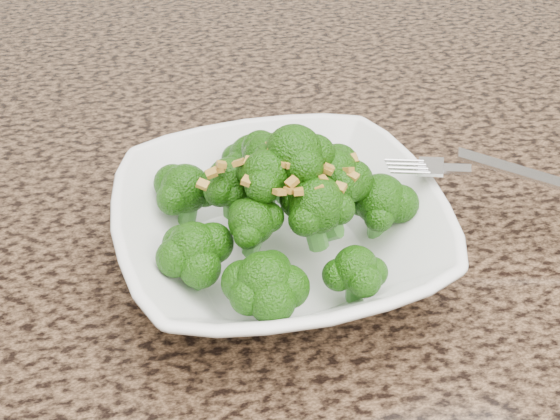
{
  "coord_description": "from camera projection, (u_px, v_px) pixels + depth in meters",
  "views": [
    {
      "loc": [
        -0.16,
        -0.19,
        1.26
      ],
      "look_at": [
        -0.1,
        0.2,
        0.95
      ],
      "focal_mm": 45.0,
      "sensor_mm": 36.0,
      "label": 1
    }
  ],
  "objects": [
    {
      "name": "granite_counter",
      "position": [
        369.0,
        192.0,
        0.63
      ],
      "size": [
        1.64,
        1.04,
        0.03
      ],
      "primitive_type": "cube",
      "color": "brown",
      "rests_on": "cabinet"
    },
    {
      "name": "fork",
      "position": [
        461.0,
        169.0,
        0.52
      ],
      "size": [
        0.18,
        0.09,
        0.01
      ],
      "primitive_type": null,
      "rotation": [
        0.0,
        0.0,
        -0.36
      ],
      "color": "silver",
      "rests_on": "bowl"
    },
    {
      "name": "broccoli_pile",
      "position": [
        280.0,
        160.0,
        0.48
      ],
      "size": [
        0.21,
        0.21,
        0.07
      ],
      "primitive_type": null,
      "color": "#1C5509",
      "rests_on": "bowl"
    },
    {
      "name": "bowl",
      "position": [
        280.0,
        232.0,
        0.52
      ],
      "size": [
        0.26,
        0.26,
        0.06
      ],
      "primitive_type": "imported",
      "rotation": [
        0.0,
        0.0,
        0.11
      ],
      "color": "white",
      "rests_on": "granite_counter"
    },
    {
      "name": "garlic_topping",
      "position": [
        280.0,
        111.0,
        0.46
      ],
      "size": [
        0.13,
        0.13,
        0.01
      ],
      "primitive_type": null,
      "color": "#B2862B",
      "rests_on": "broccoli_pile"
    }
  ]
}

